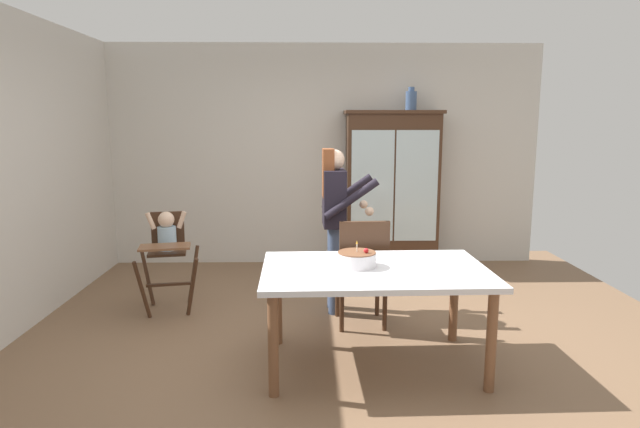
{
  "coord_description": "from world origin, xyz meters",
  "views": [
    {
      "loc": [
        -0.18,
        -4.09,
        1.78
      ],
      "look_at": [
        -0.08,
        0.7,
        0.95
      ],
      "focal_mm": 30.31,
      "sensor_mm": 36.0,
      "label": 1
    }
  ],
  "objects": [
    {
      "name": "ground_plane",
      "position": [
        0.0,
        0.0,
        0.0
      ],
      "size": [
        6.24,
        6.24,
        0.0
      ],
      "primitive_type": "plane",
      "color": "brown"
    },
    {
      "name": "wall_back",
      "position": [
        0.0,
        2.63,
        1.35
      ],
      "size": [
        5.32,
        0.06,
        2.7
      ],
      "primitive_type": "cube",
      "color": "beige",
      "rests_on": "ground_plane"
    },
    {
      "name": "china_cabinet",
      "position": [
        0.83,
        2.37,
        0.96
      ],
      "size": [
        1.15,
        0.48,
        1.9
      ],
      "color": "#422819",
      "rests_on": "ground_plane"
    },
    {
      "name": "ceramic_vase",
      "position": [
        1.03,
        2.37,
        2.02
      ],
      "size": [
        0.13,
        0.13,
        0.27
      ],
      "color": "#3D567F",
      "rests_on": "china_cabinet"
    },
    {
      "name": "high_chair_with_toddler",
      "position": [
        -1.5,
        0.86,
        0.65
      ],
      "size": [
        0.67,
        0.76,
        0.95
      ],
      "rotation": [
        0.0,
        0.0,
        0.18
      ],
      "color": "#422819",
      "rests_on": "ground_plane"
    },
    {
      "name": "adult_person",
      "position": [
        0.06,
        0.81,
        0.97
      ],
      "size": [
        0.5,
        0.49,
        1.53
      ],
      "rotation": [
        0.0,
        0.0,
        1.6
      ],
      "color": "#3D4C6B",
      "rests_on": "ground_plane"
    },
    {
      "name": "dining_table",
      "position": [
        0.3,
        -0.36,
        0.66
      ],
      "size": [
        1.63,
        1.07,
        0.74
      ],
      "color": "silver",
      "rests_on": "ground_plane"
    },
    {
      "name": "birthday_cake",
      "position": [
        0.17,
        -0.32,
        0.79
      ],
      "size": [
        0.28,
        0.28,
        0.19
      ],
      "color": "white",
      "rests_on": "dining_table"
    },
    {
      "name": "dining_chair_far_side",
      "position": [
        0.28,
        0.38,
        0.56
      ],
      "size": [
        0.46,
        0.46,
        0.96
      ],
      "rotation": [
        0.0,
        0.0,
        3.19
      ],
      "color": "#422819",
      "rests_on": "ground_plane"
    }
  ]
}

